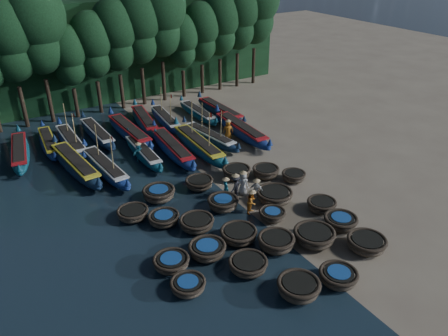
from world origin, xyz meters
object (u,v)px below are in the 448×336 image
coracle_21 (159,193)px  long_boat_7 (210,137)px  fisherman_0 (243,183)px  fisherman_3 (235,186)px  coracle_6 (248,264)px  coracle_23 (237,172)px  coracle_15 (164,218)px  long_boat_5 (172,148)px  coracle_3 (338,276)px  coracle_14 (322,205)px  long_boat_16 (198,113)px  coracle_20 (133,213)px  fisherman_1 (226,187)px  long_boat_3 (105,167)px  fisherman_5 (139,152)px  fisherman_2 (252,201)px  long_boat_4 (143,152)px  coracle_18 (274,195)px  coracle_19 (294,176)px  long_boat_17 (220,111)px  long_boat_13 (130,132)px  long_boat_14 (145,121)px  long_boat_2 (76,164)px  long_boat_8 (241,130)px  coracle_2 (299,287)px  coracle_8 (314,236)px  coracle_24 (266,171)px  coracle_4 (367,243)px  coracle_11 (207,249)px  coracle_9 (341,222)px  coracle_17 (223,203)px  long_boat_11 (71,142)px  long_boat_10 (49,143)px  coracle_10 (171,262)px  long_boat_12 (97,133)px  coracle_7 (276,242)px  coracle_5 (188,285)px  coracle_12 (239,234)px  long_boat_9 (20,152)px  coracle_13 (272,214)px  long_boat_15 (165,119)px

coracle_21 → long_boat_7: 9.57m
fisherman_0 → fisherman_3: 0.65m
coracle_6 → coracle_23: bearing=59.8°
coracle_15 → long_boat_5: size_ratio=0.26×
coracle_23 → fisherman_0: size_ratio=1.09×
coracle_3 → coracle_15: size_ratio=0.98×
coracle_14 → coracle_21: coracle_21 is taller
coracle_23 → long_boat_16: size_ratio=0.28×
coracle_20 → fisherman_1: size_ratio=1.26×
fisherman_1 → long_boat_3: bearing=37.8°
fisherman_5 → fisherman_2: bearing=-95.8°
long_boat_4 → coracle_18: bearing=-63.0°
coracle_19 → long_boat_17: long_boat_17 is taller
long_boat_13 → long_boat_14: 2.79m
long_boat_2 → long_boat_8: 13.97m
coracle_2 → long_boat_16: bearing=72.4°
long_boat_7 → fisherman_3: size_ratio=3.98×
long_boat_5 → long_boat_14: 6.61m
long_boat_3 → long_boat_13: size_ratio=0.91×
coracle_8 → coracle_24: bearing=73.0°
coracle_4 → coracle_21: 13.23m
coracle_2 → coracle_11: coracle_2 is taller
coracle_18 → coracle_9: bearing=-72.0°
long_boat_16 → coracle_8: bearing=-100.1°
coracle_17 → long_boat_11: (-5.68, 14.35, 0.08)m
coracle_6 → long_boat_5: long_boat_5 is taller
long_boat_8 → coracle_17: bearing=-126.8°
long_boat_8 → long_boat_10: bearing=159.4°
long_boat_7 → fisherman_5: (-6.35, -0.06, 0.28)m
coracle_10 → coracle_14: 10.43m
long_boat_12 → long_boat_16: 9.72m
coracle_20 → long_boat_14: long_boat_14 is taller
coracle_21 → long_boat_17: size_ratio=0.27×
coracle_7 → long_boat_10: 21.64m
coracle_5 → coracle_12: bearing=25.1°
coracle_20 → long_boat_5: bearing=48.4°
coracle_24 → long_boat_9: long_boat_9 is taller
coracle_17 → coracle_18: bearing=-16.4°
long_boat_2 → long_boat_11: bearing=73.6°
coracle_24 → long_boat_7: 7.31m
coracle_23 → long_boat_14: long_boat_14 is taller
long_boat_16 → coracle_19: bearing=-90.2°
coracle_8 → coracle_2: bearing=-142.3°
coracle_17 → fisherman_3: size_ratio=1.21×
fisherman_3 → fisherman_5: 9.03m
coracle_7 → long_boat_2: size_ratio=0.25×
fisherman_2 → fisherman_1: bearing=72.9°
coracle_10 → coracle_20: same height
coracle_13 → long_boat_14: (-0.71, 18.05, 0.18)m
coracle_11 → long_boat_15: (6.19, 18.30, 0.09)m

